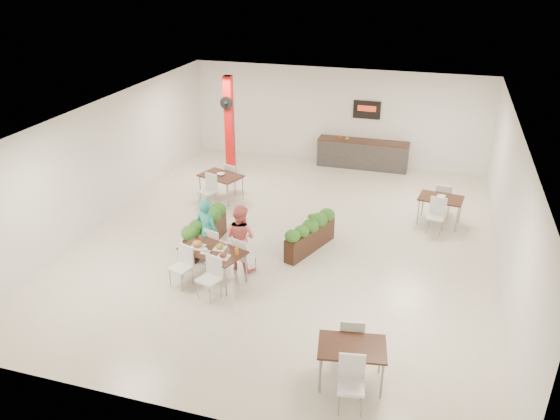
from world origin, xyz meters
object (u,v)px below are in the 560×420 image
Objects in this scene: planter_left at (206,228)px; side_table_a at (221,179)px; red_column at (229,125)px; diner_man at (207,232)px; service_counter at (363,153)px; side_table_b at (441,202)px; side_table_c at (352,353)px; main_table at (212,254)px; planter_right at (310,232)px; diner_woman at (240,237)px.

side_table_a is (-0.73, 2.79, 0.13)m from planter_left.
red_column is 5.71m from diner_man.
red_column is 4.56m from service_counter.
service_counter is 1.81× the size of side_table_b.
side_table_a and side_table_c have the same top height.
service_counter is 7.70m from diner_man.
planter_right is (1.72, 1.90, -0.15)m from main_table.
service_counter is 7.48m from diner_woman.
side_table_a is 1.00× the size of side_table_b.
planter_left is at bearing -75.86° from red_column.
planter_right is (2.11, 1.25, -0.32)m from diner_man.
planter_right is at bearing 102.83° from side_table_c.
red_column reaches higher than planter_left.
service_counter is 6.06m from planter_right.
side_table_c is at bearing -57.21° from red_column.
side_table_c is (5.40, -8.39, -1.03)m from red_column.
red_column reaches higher than main_table.
side_table_b is at bearing -120.96° from diner_woman.
side_table_c is at bearing -33.90° from side_table_a.
diner_man is 6.23m from side_table_b.
planter_left is (-0.37, 0.69, -0.31)m from diner_man.
side_table_a is (0.46, -1.94, -1.01)m from red_column.
side_table_b is at bearing 39.29° from planter_right.
main_table is 1.10× the size of planter_right.
red_column is 1.83× the size of planter_right.
side_table_b is 1.00× the size of side_table_c.
diner_woman is at bearing -102.63° from service_counter.
side_table_b is (5.42, 2.95, 0.12)m from planter_left.
side_table_b is (2.94, 2.40, 0.13)m from planter_right.
service_counter is 1.56× the size of main_table.
diner_man is 2.47m from planter_right.
main_table is 1.15× the size of side_table_c.
side_table_b is at bearing 20.12° from side_table_a.
planter_left is at bearing -143.69° from side_table_b.
red_column reaches higher than planter_right.
side_table_c is at bearing -67.67° from planter_right.
service_counter is 8.21m from main_table.
service_counter is 1.80× the size of side_table_c.
service_counter is at bearing 25.00° from red_column.
side_table_a is at bearing -170.77° from side_table_b.
service_counter is 1.80× the size of side_table_a.
diner_man is 0.98× the size of side_table_b.
planter_left reaches higher than side_table_c.
diner_woman reaches higher than side_table_c.
diner_woman is 5.60m from side_table_b.
red_column is 2.24m from side_table_a.
main_table is 1.16× the size of side_table_b.
planter_right is (1.31, 1.25, -0.29)m from diner_woman.
red_column is 1.93× the size of side_table_b.
diner_woman is (2.36, -5.43, -0.86)m from red_column.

